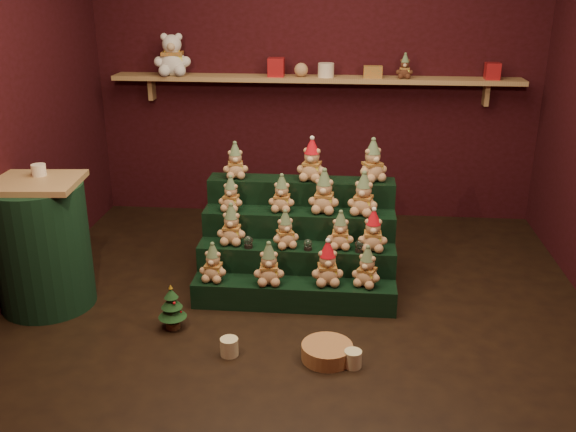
# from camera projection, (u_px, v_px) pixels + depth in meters

# --- Properties ---
(ground) EXTENTS (4.00, 4.00, 0.00)m
(ground) POSITION_uv_depth(u_px,v_px,m) (297.00, 314.00, 4.35)
(ground) COLOR black
(ground) RESTS_ON ground
(back_wall) EXTENTS (4.00, 0.10, 2.80)m
(back_wall) POSITION_uv_depth(u_px,v_px,m) (316.00, 65.00, 5.77)
(back_wall) COLOR black
(back_wall) RESTS_ON ground
(front_wall) EXTENTS (4.00, 0.10, 2.80)m
(front_wall) POSITION_uv_depth(u_px,v_px,m) (246.00, 239.00, 1.95)
(front_wall) COLOR black
(front_wall) RESTS_ON ground
(back_shelf) EXTENTS (3.60, 0.26, 0.24)m
(back_shelf) POSITION_uv_depth(u_px,v_px,m) (315.00, 80.00, 5.64)
(back_shelf) COLOR #A08550
(back_shelf) RESTS_ON ground
(riser_tier_front) EXTENTS (1.40, 0.22, 0.18)m
(riser_tier_front) POSITION_uv_depth(u_px,v_px,m) (294.00, 295.00, 4.42)
(riser_tier_front) COLOR black
(riser_tier_front) RESTS_ON ground
(riser_tier_midfront) EXTENTS (1.40, 0.22, 0.36)m
(riser_tier_midfront) POSITION_uv_depth(u_px,v_px,m) (296.00, 269.00, 4.59)
(riser_tier_midfront) COLOR black
(riser_tier_midfront) RESTS_ON ground
(riser_tier_midback) EXTENTS (1.40, 0.22, 0.54)m
(riser_tier_midback) POSITION_uv_depth(u_px,v_px,m) (299.00, 245.00, 4.77)
(riser_tier_midback) COLOR black
(riser_tier_midback) RESTS_ON ground
(riser_tier_back) EXTENTS (1.40, 0.22, 0.72)m
(riser_tier_back) POSITION_uv_depth(u_px,v_px,m) (301.00, 224.00, 4.94)
(riser_tier_back) COLOR black
(riser_tier_back) RESTS_ON ground
(teddy_0) EXTENTS (0.21, 0.19, 0.27)m
(teddy_0) POSITION_uv_depth(u_px,v_px,m) (213.00, 262.00, 4.39)
(teddy_0) COLOR tan
(teddy_0) RESTS_ON riser_tier_front
(teddy_1) EXTENTS (0.22, 0.21, 0.29)m
(teddy_1) POSITION_uv_depth(u_px,v_px,m) (269.00, 264.00, 4.34)
(teddy_1) COLOR tan
(teddy_1) RESTS_ON riser_tier_front
(teddy_2) EXTENTS (0.24, 0.22, 0.30)m
(teddy_2) POSITION_uv_depth(u_px,v_px,m) (327.00, 263.00, 4.33)
(teddy_2) COLOR tan
(teddy_2) RESTS_ON riser_tier_front
(teddy_3) EXTENTS (0.25, 0.24, 0.28)m
(teddy_3) POSITION_uv_depth(u_px,v_px,m) (367.00, 266.00, 4.31)
(teddy_3) COLOR tan
(teddy_3) RESTS_ON riser_tier_front
(teddy_4) EXTENTS (0.21, 0.19, 0.29)m
(teddy_4) POSITION_uv_depth(u_px,v_px,m) (231.00, 224.00, 4.53)
(teddy_4) COLOR tan
(teddy_4) RESTS_ON riser_tier_midfront
(teddy_5) EXTENTS (0.24, 0.23, 0.26)m
(teddy_5) POSITION_uv_depth(u_px,v_px,m) (285.00, 229.00, 4.48)
(teddy_5) COLOR tan
(teddy_5) RESTS_ON riser_tier_midfront
(teddy_6) EXTENTS (0.19, 0.17, 0.26)m
(teddy_6) POSITION_uv_depth(u_px,v_px,m) (340.00, 230.00, 4.46)
(teddy_6) COLOR tan
(teddy_6) RESTS_ON riser_tier_midfront
(teddy_7) EXTENTS (0.20, 0.18, 0.29)m
(teddy_7) POSITION_uv_depth(u_px,v_px,m) (373.00, 230.00, 4.42)
(teddy_7) COLOR tan
(teddy_7) RESTS_ON riser_tier_midfront
(teddy_8) EXTENTS (0.20, 0.19, 0.25)m
(teddy_8) POSITION_uv_depth(u_px,v_px,m) (231.00, 194.00, 4.65)
(teddy_8) COLOR tan
(teddy_8) RESTS_ON riser_tier_midback
(teddy_9) EXTENTS (0.20, 0.19, 0.27)m
(teddy_9) POSITION_uv_depth(u_px,v_px,m) (282.00, 193.00, 4.64)
(teddy_9) COLOR tan
(teddy_9) RESTS_ON riser_tier_midback
(teddy_10) EXTENTS (0.25, 0.23, 0.31)m
(teddy_10) POSITION_uv_depth(u_px,v_px,m) (324.00, 191.00, 4.61)
(teddy_10) COLOR tan
(teddy_10) RESTS_ON riser_tier_midback
(teddy_11) EXTENTS (0.26, 0.25, 0.31)m
(teddy_11) POSITION_uv_depth(u_px,v_px,m) (364.00, 194.00, 4.57)
(teddy_11) COLOR tan
(teddy_11) RESTS_ON riser_tier_midback
(teddy_12) EXTENTS (0.22, 0.20, 0.26)m
(teddy_12) POSITION_uv_depth(u_px,v_px,m) (235.00, 161.00, 4.80)
(teddy_12) COLOR tan
(teddy_12) RESTS_ON riser_tier_back
(teddy_13) EXTENTS (0.25, 0.23, 0.31)m
(teddy_13) POSITION_uv_depth(u_px,v_px,m) (312.00, 160.00, 4.74)
(teddy_13) COLOR tan
(teddy_13) RESTS_ON riser_tier_back
(teddy_14) EXTENTS (0.29, 0.28, 0.31)m
(teddy_14) POSITION_uv_depth(u_px,v_px,m) (373.00, 160.00, 4.73)
(teddy_14) COLOR tan
(teddy_14) RESTS_ON riser_tier_back
(snow_globe_a) EXTENTS (0.07, 0.07, 0.09)m
(snow_globe_a) POSITION_uv_depth(u_px,v_px,m) (248.00, 242.00, 4.49)
(snow_globe_a) COLOR black
(snow_globe_a) RESTS_ON riser_tier_midfront
(snow_globe_b) EXTENTS (0.06, 0.06, 0.08)m
(snow_globe_b) POSITION_uv_depth(u_px,v_px,m) (308.00, 245.00, 4.45)
(snow_globe_b) COLOR black
(snow_globe_b) RESTS_ON riser_tier_midfront
(snow_globe_c) EXTENTS (0.07, 0.07, 0.09)m
(snow_globe_c) POSITION_uv_depth(u_px,v_px,m) (360.00, 246.00, 4.42)
(snow_globe_c) COLOR black
(snow_globe_c) RESTS_ON riser_tier_midfront
(side_table) EXTENTS (0.63, 0.63, 0.91)m
(side_table) POSITION_uv_depth(u_px,v_px,m) (42.00, 245.00, 4.33)
(side_table) COLOR #A08550
(side_table) RESTS_ON ground
(table_ornament) EXTENTS (0.10, 0.10, 0.08)m
(table_ornament) POSITION_uv_depth(u_px,v_px,m) (39.00, 170.00, 4.25)
(table_ornament) COLOR beige
(table_ornament) RESTS_ON side_table
(mini_christmas_tree) EXTENTS (0.18, 0.18, 0.31)m
(mini_christmas_tree) POSITION_uv_depth(u_px,v_px,m) (172.00, 307.00, 4.12)
(mini_christmas_tree) COLOR #472D19
(mini_christmas_tree) RESTS_ON ground
(mug_left) EXTENTS (0.11, 0.11, 0.11)m
(mug_left) POSITION_uv_depth(u_px,v_px,m) (229.00, 347.00, 3.86)
(mug_left) COLOR beige
(mug_left) RESTS_ON ground
(mug_right) EXTENTS (0.10, 0.10, 0.10)m
(mug_right) POSITION_uv_depth(u_px,v_px,m) (353.00, 359.00, 3.75)
(mug_right) COLOR beige
(mug_right) RESTS_ON ground
(wicker_basket) EXTENTS (0.40, 0.40, 0.10)m
(wicker_basket) POSITION_uv_depth(u_px,v_px,m) (327.00, 352.00, 3.82)
(wicker_basket) COLOR #A87443
(wicker_basket) RESTS_ON ground
(white_bear) EXTENTS (0.37, 0.34, 0.46)m
(white_bear) POSITION_uv_depth(u_px,v_px,m) (172.00, 49.00, 5.63)
(white_bear) COLOR white
(white_bear) RESTS_ON back_shelf
(brown_bear) EXTENTS (0.16, 0.14, 0.21)m
(brown_bear) POSITION_uv_depth(u_px,v_px,m) (405.00, 66.00, 5.50)
(brown_bear) COLOR #4E2A1A
(brown_bear) RESTS_ON back_shelf
(gift_tin_red_a) EXTENTS (0.14, 0.14, 0.16)m
(gift_tin_red_a) POSITION_uv_depth(u_px,v_px,m) (276.00, 67.00, 5.61)
(gift_tin_red_a) COLOR #B11B1F
(gift_tin_red_a) RESTS_ON back_shelf
(gift_tin_cream) EXTENTS (0.14, 0.14, 0.12)m
(gift_tin_cream) POSITION_uv_depth(u_px,v_px,m) (326.00, 70.00, 5.58)
(gift_tin_cream) COLOR beige
(gift_tin_cream) RESTS_ON back_shelf
(gift_tin_red_b) EXTENTS (0.12, 0.12, 0.14)m
(gift_tin_red_b) POSITION_uv_depth(u_px,v_px,m) (492.00, 71.00, 5.46)
(gift_tin_red_b) COLOR #B11B1F
(gift_tin_red_b) RESTS_ON back_shelf
(shelf_plush_ball) EXTENTS (0.12, 0.12, 0.12)m
(shelf_plush_ball) POSITION_uv_depth(u_px,v_px,m) (301.00, 70.00, 5.60)
(shelf_plush_ball) COLOR tan
(shelf_plush_ball) RESTS_ON back_shelf
(scarf_gift_box) EXTENTS (0.16, 0.10, 0.10)m
(scarf_gift_box) POSITION_uv_depth(u_px,v_px,m) (373.00, 72.00, 5.55)
(scarf_gift_box) COLOR #D5611E
(scarf_gift_box) RESTS_ON back_shelf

